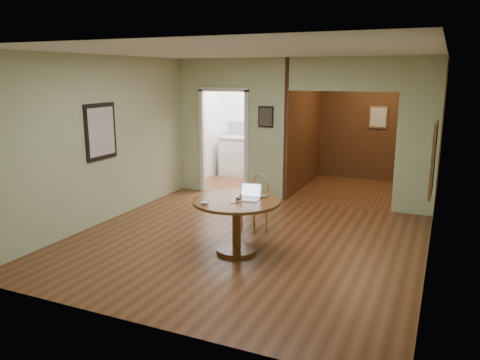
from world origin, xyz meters
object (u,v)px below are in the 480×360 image
at_px(dining_table, 237,214).
at_px(chair, 257,199).
at_px(open_laptop, 249,195).
at_px(closed_laptop, 254,196).

bearing_deg(dining_table, chair, 95.42).
bearing_deg(chair, open_laptop, -53.23).
relative_size(dining_table, open_laptop, 3.76).
bearing_deg(chair, closed_laptop, -49.51).
xyz_separation_m(chair, open_laptop, (0.23, -0.85, 0.30)).
height_order(dining_table, closed_laptop, closed_laptop).
height_order(chair, open_laptop, open_laptop).
xyz_separation_m(dining_table, chair, (-0.09, 0.97, -0.05)).
xyz_separation_m(open_laptop, closed_laptop, (0.02, 0.11, -0.05)).
bearing_deg(closed_laptop, open_laptop, -103.46).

